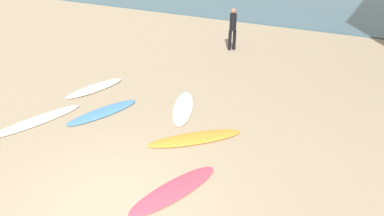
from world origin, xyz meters
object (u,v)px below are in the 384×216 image
Objects in this scene: surfboard_3 at (95,88)px; surfboard_4 at (195,138)px; surfboard_1 at (183,108)px; surfboard_2 at (103,112)px; beachgoer_near at (233,27)px; surfboard_0 at (37,121)px; surfboard_6 at (174,190)px.

surfboard_3 is 4.43m from surfboard_4.
surfboard_1 is 2.28m from surfboard_2.
surfboard_0 is at bearing -146.09° from beachgoer_near.
surfboard_3 is at bearing 159.23° from surfboard_1.
surfboard_6 is at bearing -115.68° from beachgoer_near.
surfboard_4 is 1.11× the size of surfboard_6.
surfboard_3 is 0.88× the size of surfboard_4.
surfboard_4 is at bearing -74.07° from surfboard_1.
surfboard_6 is at bearing -172.52° from surfboard_0.
surfboard_3 is 0.98× the size of surfboard_6.
beachgoer_near reaches higher than surfboard_0.
surfboard_6 is at bearing 161.34° from surfboard_3.
surfboard_4 is 1.93m from surfboard_6.
surfboard_2 is at bearing 171.25° from surfboard_6.
beachgoer_near reaches higher than surfboard_6.
surfboard_4 is (4.19, 1.25, 0.01)m from surfboard_0.
beachgoer_near is at bearing -29.09° from surfboard_4.
surfboard_1 reaches higher than surfboard_2.
beachgoer_near is at bearing 74.86° from surfboard_1.
surfboard_1 is (3.10, 2.55, 0.00)m from surfboard_0.
surfboard_6 is 9.36m from beachgoer_near.
surfboard_0 is 4.37m from surfboard_4.
surfboard_0 is at bearing -168.21° from surfboard_6.
surfboard_3 reaches higher than surfboard_0.
surfboard_0 is 4.01m from surfboard_1.
surfboard_1 is 3.54m from surfboard_6.
surfboard_6 reaches higher than surfboard_0.
surfboard_0 is 1.18× the size of surfboard_6.
surfboard_4 is at bearing -161.85° from surfboard_2.
beachgoer_near reaches higher than surfboard_2.
surfboard_4 reaches higher than surfboard_2.
surfboard_2 is 3.92m from surfboard_6.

